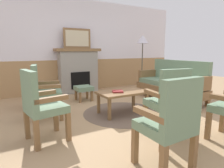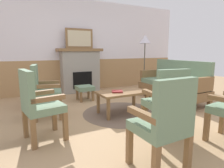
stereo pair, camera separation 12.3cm
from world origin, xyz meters
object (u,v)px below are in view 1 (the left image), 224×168
object	(u,v)px
fireplace	(78,70)
armchair_near_fireplace	(40,103)
coffee_table	(123,94)
armchair_by_window_left	(43,89)
footstool	(84,89)
book_on_table	(118,91)
framed_picture	(77,38)
side_table	(35,88)
armchair_front_center	(169,99)
armchair_front_left	(170,121)
floor_lamp_by_couch	(143,43)
couch	(171,84)

from	to	relation	value
fireplace	armchair_near_fireplace	bearing A→B (deg)	-118.93
coffee_table	armchair_by_window_left	xyz separation A→B (m)	(-1.39, 0.46, 0.15)
fireplace	footstool	size ratio (longest dim) A/B	3.25
fireplace	book_on_table	world-z (taller)	fireplace
fireplace	framed_picture	world-z (taller)	framed_picture
book_on_table	framed_picture	bearing A→B (deg)	88.99
armchair_near_fireplace	side_table	xyz separation A→B (m)	(0.16, 1.70, -0.10)
armchair_near_fireplace	armchair_front_center	xyz separation A→B (m)	(1.63, -0.69, 0.00)
footstool	armchair_by_window_left	distance (m)	1.39
footstool	fireplace	bearing A→B (deg)	77.12
fireplace	armchair_by_window_left	bearing A→B (deg)	-125.85
book_on_table	armchair_front_center	xyz separation A→B (m)	(0.17, -1.13, 0.08)
armchair_near_fireplace	armchair_front_left	size ratio (longest dim) A/B	1.00
armchair_near_fireplace	armchair_front_left	world-z (taller)	same
floor_lamp_by_couch	armchair_by_window_left	bearing A→B (deg)	-160.31
armchair_front_left	armchair_front_center	size ratio (longest dim) A/B	1.00
coffee_table	footstool	bearing A→B (deg)	103.55
footstool	floor_lamp_by_couch	distance (m)	2.36
couch	book_on_table	bearing A→B (deg)	-170.30
armchair_front_left	floor_lamp_by_couch	bearing A→B (deg)	55.38
coffee_table	armchair_front_center	bearing A→B (deg)	-87.93
fireplace	floor_lamp_by_couch	bearing A→B (deg)	-21.08
coffee_table	book_on_table	size ratio (longest dim) A/B	4.88
armchair_front_left	floor_lamp_by_couch	size ratio (longest dim) A/B	0.58
coffee_table	armchair_front_left	distance (m)	1.87
fireplace	framed_picture	distance (m)	0.91
armchair_front_center	framed_picture	bearing A→B (deg)	92.14
coffee_table	footstool	distance (m)	1.33
book_on_table	side_table	world-z (taller)	side_table
armchair_near_fireplace	floor_lamp_by_couch	xyz separation A→B (m)	(3.31, 2.03, 0.91)
framed_picture	floor_lamp_by_couch	world-z (taller)	framed_picture
armchair_front_left	armchair_by_window_left	bearing A→B (deg)	109.94
coffee_table	side_table	xyz separation A→B (m)	(-1.43, 1.25, 0.05)
armchair_near_fireplace	armchair_front_center	size ratio (longest dim) A/B	1.00
coffee_table	couch	bearing A→B (deg)	10.04
coffee_table	armchair_near_fireplace	bearing A→B (deg)	-164.19
framed_picture	armchair_front_center	bearing A→B (deg)	-87.86
fireplace	armchair_front_left	size ratio (longest dim) A/B	1.33
side_table	armchair_near_fireplace	bearing A→B (deg)	-95.46
coffee_table	side_table	world-z (taller)	side_table
armchair_near_fireplace	footstool	bearing A→B (deg)	53.66
armchair_front_center	armchair_near_fireplace	bearing A→B (deg)	157.01
footstool	armchair_near_fireplace	size ratio (longest dim) A/B	0.41
armchair_near_fireplace	armchair_front_center	distance (m)	1.77
armchair_front_center	side_table	size ratio (longest dim) A/B	1.78
side_table	floor_lamp_by_couch	world-z (taller)	floor_lamp_by_couch
armchair_by_window_left	footstool	bearing A→B (deg)	37.38
armchair_near_fireplace	armchair_by_window_left	distance (m)	0.93
footstool	armchair_front_center	distance (m)	2.47
footstool	armchair_front_center	size ratio (longest dim) A/B	0.41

